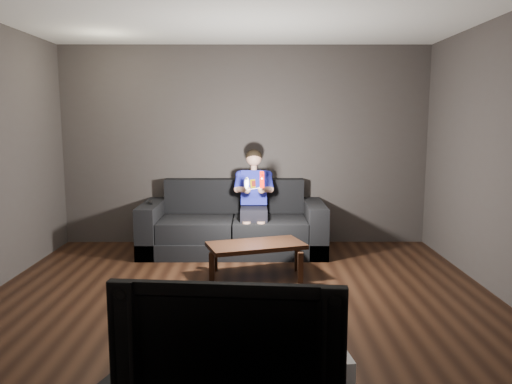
{
  "coord_description": "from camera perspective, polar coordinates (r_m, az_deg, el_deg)",
  "views": [
    {
      "loc": [
        0.13,
        -4.35,
        1.71
      ],
      "look_at": [
        0.15,
        1.55,
        0.85
      ],
      "focal_mm": 35.0,
      "sensor_mm": 36.0,
      "label": 1
    }
  ],
  "objects": [
    {
      "name": "nunchuk_white",
      "position": [
        5.89,
        -1.07,
        1.02
      ],
      "size": [
        0.07,
        0.1,
        0.15
      ],
      "color": "white",
      "rests_on": "child"
    },
    {
      "name": "sofa",
      "position": [
        6.54,
        -2.59,
        -4.21
      ],
      "size": [
        2.35,
        1.02,
        0.91
      ],
      "color": "black",
      "rests_on": "floor"
    },
    {
      "name": "back_wall",
      "position": [
        6.86,
        -1.28,
        5.29
      ],
      "size": [
        5.0,
        0.04,
        2.7
      ],
      "primitive_type": "cube",
      "color": "#3C3533",
      "rests_on": "ground"
    },
    {
      "name": "coffee_table",
      "position": [
        5.47,
        0.01,
        -6.4
      ],
      "size": [
        1.14,
        0.81,
        0.37
      ],
      "color": "black",
      "rests_on": "floor"
    },
    {
      "name": "child",
      "position": [
        6.38,
        -0.24,
        -0.08
      ],
      "size": [
        0.5,
        0.62,
        1.24
      ],
      "color": "black",
      "rests_on": "sofa"
    },
    {
      "name": "floor",
      "position": [
        4.68,
        -1.83,
        -13.16
      ],
      "size": [
        5.0,
        5.0,
        0.0
      ],
      "primitive_type": "plane",
      "color": "black",
      "rests_on": "ground"
    },
    {
      "name": "ceiling",
      "position": [
        4.46,
        -2.01,
        21.08
      ],
      "size": [
        5.0,
        5.0,
        0.02
      ],
      "primitive_type": "cube",
      "color": "silver",
      "rests_on": "back_wall"
    },
    {
      "name": "wii_remote_black",
      "position": [
        6.51,
        -11.99,
        -1.21
      ],
      "size": [
        0.08,
        0.16,
        0.03
      ],
      "color": "black",
      "rests_on": "sofa"
    },
    {
      "name": "tv",
      "position": [
        2.3,
        -3.04,
        -16.42
      ],
      "size": [
        1.01,
        0.22,
        0.58
      ],
      "primitive_type": "imported",
      "rotation": [
        0.0,
        0.0,
        -0.09
      ],
      "color": "black",
      "rests_on": "media_console"
    },
    {
      "name": "front_wall",
      "position": [
        1.89,
        -4.22,
        -2.78
      ],
      "size": [
        5.0,
        0.04,
        2.7
      ],
      "primitive_type": "cube",
      "color": "#3C3533",
      "rests_on": "ground"
    },
    {
      "name": "wii_console",
      "position": [
        2.41,
        10.06,
        -20.15
      ],
      "size": [
        0.07,
        0.17,
        0.21
      ],
      "primitive_type": "cube",
      "rotation": [
        0.0,
        0.0,
        0.13
      ],
      "color": "white",
      "rests_on": "media_console"
    },
    {
      "name": "wii_remote_red",
      "position": [
        5.88,
        0.67,
        1.41
      ],
      "size": [
        0.05,
        0.08,
        0.2
      ],
      "color": "#BF0B00",
      "rests_on": "child"
    }
  ]
}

